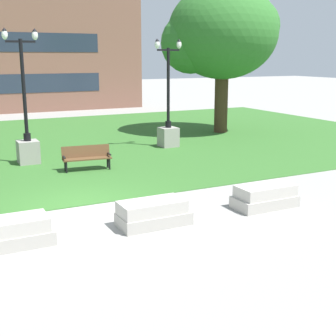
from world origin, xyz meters
TOP-DOWN VIEW (x-y plane):
  - ground_plane at (0.00, 0.00)m, footprint 140.00×140.00m
  - grass_lawn at (0.00, 10.00)m, footprint 40.00×20.00m
  - concrete_block_center at (-2.16, -2.07)m, footprint 1.80×0.90m
  - concrete_block_left at (1.24, -2.29)m, footprint 1.80×0.90m
  - concrete_block_right at (4.68, -2.40)m, footprint 1.80×0.90m
  - park_bench_near_left at (1.51, 4.16)m, footprint 1.85×0.74m
  - lamp_post_center at (6.34, 6.96)m, footprint 1.32×0.80m
  - lamp_post_right at (-0.23, 6.29)m, footprint 1.32×0.80m
  - tree_near_right at (10.87, 9.56)m, footprint 6.22×5.93m

SIDE VIEW (x-z plane):
  - ground_plane at x=0.00m, z-range 0.00..0.00m
  - grass_lawn at x=0.00m, z-range 0.00..0.02m
  - concrete_block_center at x=-2.16m, z-range -0.01..0.63m
  - concrete_block_left at x=1.24m, z-range -0.01..0.63m
  - concrete_block_right at x=4.68m, z-range -0.01..0.63m
  - park_bench_near_left at x=1.51m, z-range 0.09..0.99m
  - lamp_post_center at x=6.34m, z-range -1.44..3.49m
  - lamp_post_right at x=-0.23m, z-range -1.53..3.66m
  - tree_near_right at x=10.87m, z-range 1.40..9.36m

